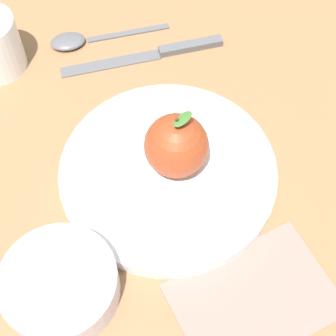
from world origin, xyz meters
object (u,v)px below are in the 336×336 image
object	(u,v)px
dinner_plate	(168,172)
apple	(176,146)
linen_napkin	(255,299)
side_bowl	(60,284)
knife	(158,53)
spoon	(81,40)

from	to	relation	value
dinner_plate	apple	size ratio (longest dim) A/B	2.94
apple	linen_napkin	world-z (taller)	apple
side_bowl	knife	size ratio (longest dim) A/B	0.52
side_bowl	linen_napkin	size ratio (longest dim) A/B	0.73
side_bowl	spoon	size ratio (longest dim) A/B	0.71
dinner_plate	side_bowl	bearing A→B (deg)	-145.37
knife	spoon	xyz separation A→B (m)	(-0.10, 0.06, 0.00)
spoon	side_bowl	bearing A→B (deg)	-105.18
apple	knife	distance (m)	0.20
side_bowl	linen_napkin	xyz separation A→B (m)	(0.19, -0.07, -0.02)
apple	linen_napkin	size ratio (longest dim) A/B	0.53
knife	linen_napkin	bearing A→B (deg)	-90.62
dinner_plate	apple	bearing A→B (deg)	21.03
dinner_plate	knife	xyz separation A→B (m)	(0.05, 0.19, -0.01)
dinner_plate	spoon	bearing A→B (deg)	101.73
dinner_plate	spoon	distance (m)	0.25
side_bowl	spoon	distance (m)	0.36
dinner_plate	spoon	size ratio (longest dim) A/B	1.51
linen_napkin	spoon	bearing A→B (deg)	102.61
side_bowl	dinner_plate	bearing A→B (deg)	34.63
apple	side_bowl	xyz separation A→B (m)	(-0.16, -0.10, -0.03)
side_bowl	linen_napkin	world-z (taller)	side_bowl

